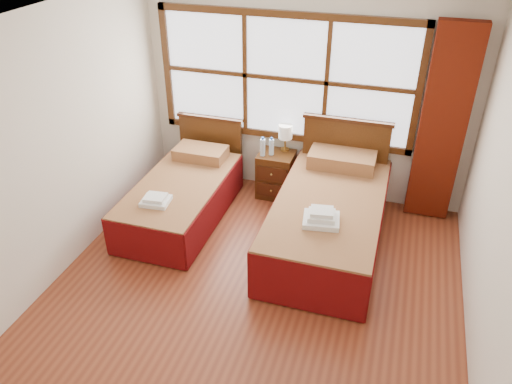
% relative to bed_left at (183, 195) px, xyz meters
% --- Properties ---
extents(floor, '(4.50, 4.50, 0.00)m').
position_rel_bed_left_xyz_m(floor, '(1.22, -1.20, -0.28)').
color(floor, brown).
rests_on(floor, ground).
extents(ceiling, '(4.50, 4.50, 0.00)m').
position_rel_bed_left_xyz_m(ceiling, '(1.22, -1.20, 2.32)').
color(ceiling, white).
rests_on(ceiling, wall_back).
extents(wall_back, '(4.00, 0.00, 4.00)m').
position_rel_bed_left_xyz_m(wall_back, '(1.22, 1.05, 1.02)').
color(wall_back, silver).
rests_on(wall_back, floor).
extents(wall_left, '(0.00, 4.50, 4.50)m').
position_rel_bed_left_xyz_m(wall_left, '(-0.78, -1.20, 1.02)').
color(wall_left, silver).
rests_on(wall_left, floor).
extents(wall_right, '(0.00, 4.50, 4.50)m').
position_rel_bed_left_xyz_m(wall_right, '(3.22, -1.20, 1.02)').
color(wall_right, silver).
rests_on(wall_right, floor).
extents(window, '(3.16, 0.06, 1.56)m').
position_rel_bed_left_xyz_m(window, '(0.97, 1.01, 1.22)').
color(window, white).
rests_on(window, wall_back).
extents(curtain, '(0.50, 0.16, 2.30)m').
position_rel_bed_left_xyz_m(curtain, '(2.82, 0.91, 0.89)').
color(curtain, '#601809').
rests_on(curtain, wall_back).
extents(bed_left, '(0.95, 1.97, 0.92)m').
position_rel_bed_left_xyz_m(bed_left, '(0.00, 0.00, 0.00)').
color(bed_left, '#3D1C0C').
rests_on(bed_left, floor).
extents(bed_right, '(1.14, 2.22, 1.12)m').
position_rel_bed_left_xyz_m(bed_right, '(1.77, -0.00, 0.06)').
color(bed_right, '#3D1C0C').
rests_on(bed_right, floor).
extents(nightstand, '(0.44, 0.44, 0.59)m').
position_rel_bed_left_xyz_m(nightstand, '(0.94, 0.80, 0.01)').
color(nightstand, '#47260F').
rests_on(nightstand, floor).
extents(towels_left, '(0.32, 0.29, 0.09)m').
position_rel_bed_left_xyz_m(towels_left, '(-0.06, -0.54, 0.25)').
color(towels_left, white).
rests_on(towels_left, bed_left).
extents(towels_right, '(0.40, 0.36, 0.15)m').
position_rel_bed_left_xyz_m(towels_right, '(1.76, -0.52, 0.37)').
color(towels_right, white).
rests_on(towels_right, bed_right).
extents(lamp, '(0.17, 0.17, 0.34)m').
position_rel_bed_left_xyz_m(lamp, '(1.02, 0.94, 0.55)').
color(lamp, '#B98A3B').
rests_on(lamp, nightstand).
extents(bottle_near, '(0.07, 0.07, 0.25)m').
position_rel_bed_left_xyz_m(bottle_near, '(0.79, 0.71, 0.42)').
color(bottle_near, silver).
rests_on(bottle_near, nightstand).
extents(bottle_far, '(0.06, 0.06, 0.23)m').
position_rel_bed_left_xyz_m(bottle_far, '(0.89, 0.76, 0.42)').
color(bottle_far, silver).
rests_on(bottle_far, nightstand).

